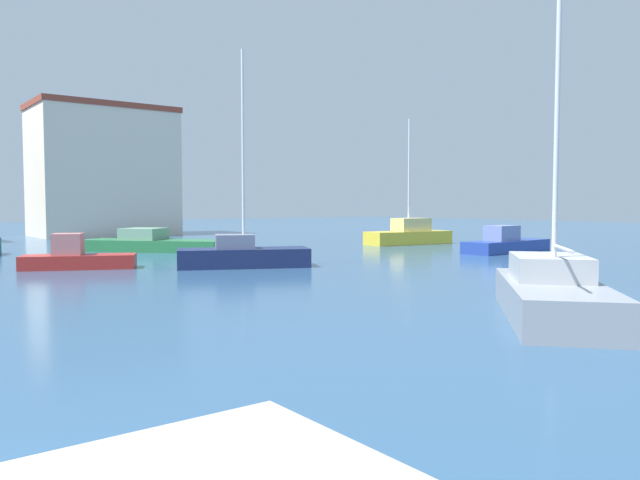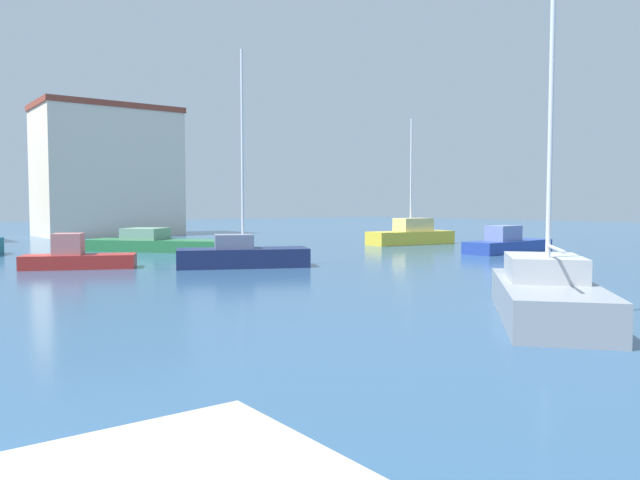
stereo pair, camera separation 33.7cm
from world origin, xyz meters
name	(u,v)px [view 2 (the right image)]	position (x,y,z in m)	size (l,w,h in m)	color
water	(248,263)	(15.00, 20.00, 0.00)	(160.00, 160.00, 0.00)	#2D5175
motorboat_green_far_left	(154,243)	(14.18, 29.79, 0.47)	(7.58, 8.18, 1.38)	#28703D
sailboat_navy_inner_mooring	(242,254)	(13.73, 18.37, 0.57)	(6.07, 4.24, 9.60)	#19234C
motorboat_red_behind_lamppost	(77,257)	(7.61, 22.11, 0.49)	(4.90, 3.34, 1.55)	#B22823
motorboat_blue_near_pier	(507,244)	(30.29, 16.43, 0.51)	(6.57, 2.25, 1.58)	#233D93
sailboat_yellow_mid_harbor	(411,234)	(30.96, 24.94, 0.70)	(6.55, 2.77, 8.73)	gold
sailboat_grey_far_right	(546,293)	(13.56, 3.01, 0.63)	(6.17, 5.79, 10.64)	gray
harbor_office	(108,171)	(18.11, 50.64, 5.80)	(11.99, 7.66, 11.59)	beige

